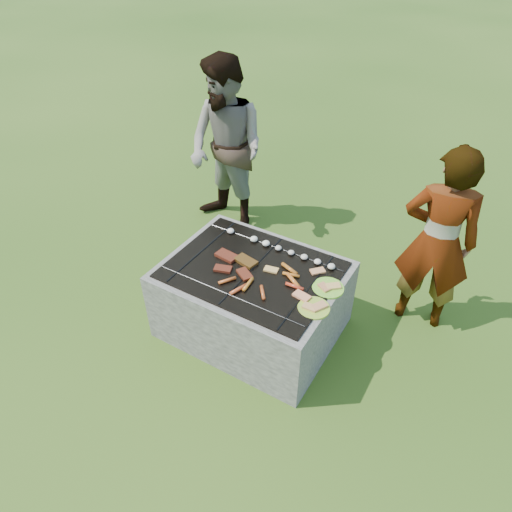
{
  "coord_description": "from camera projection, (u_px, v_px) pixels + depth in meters",
  "views": [
    {
      "loc": [
        1.36,
        -2.21,
        2.75
      ],
      "look_at": [
        0.0,
        0.05,
        0.7
      ],
      "focal_mm": 32.0,
      "sensor_mm": 36.0,
      "label": 1
    }
  ],
  "objects": [
    {
      "name": "lawn",
      "position": [
        253.0,
        327.0,
        3.73
      ],
      "size": [
        60.0,
        60.0,
        0.0
      ],
      "primitive_type": "plane",
      "color": "#284A12",
      "rests_on": "ground"
    },
    {
      "name": "plate_far",
      "position": [
        328.0,
        288.0,
        3.2
      ],
      "size": [
        0.25,
        0.25,
        0.03
      ],
      "color": "#C2EB38",
      "rests_on": "fire_pit"
    },
    {
      "name": "mushrooms",
      "position": [
        281.0,
        249.0,
        3.52
      ],
      "size": [
        0.95,
        0.06,
        0.04
      ],
      "color": "#F5E4D0",
      "rests_on": "fire_pit"
    },
    {
      "name": "fire_pit",
      "position": [
        253.0,
        302.0,
        3.56
      ],
      "size": [
        1.3,
        1.0,
        0.62
      ],
      "color": "#A89F95",
      "rests_on": "ground"
    },
    {
      "name": "sausages",
      "position": [
        270.0,
        281.0,
        3.23
      ],
      "size": [
        0.55,
        0.49,
        0.03
      ],
      "color": "#BB6B1E",
      "rests_on": "fire_pit"
    },
    {
      "name": "cook",
      "position": [
        437.0,
        242.0,
        3.36
      ],
      "size": [
        0.61,
        0.46,
        1.53
      ],
      "primitive_type": "imported",
      "rotation": [
        0.0,
        0.0,
        3.32
      ],
      "color": "#A5958A",
      "rests_on": "ground"
    },
    {
      "name": "plate_near",
      "position": [
        314.0,
        308.0,
        3.04
      ],
      "size": [
        0.22,
        0.22,
        0.03
      ],
      "color": "gold",
      "rests_on": "fire_pit"
    },
    {
      "name": "bystander",
      "position": [
        227.0,
        149.0,
        4.4
      ],
      "size": [
        0.96,
        0.82,
        1.73
      ],
      "primitive_type": "imported",
      "rotation": [
        0.0,
        0.0,
        -0.23
      ],
      "color": "#A29187",
      "rests_on": "ground"
    },
    {
      "name": "pork_slabs",
      "position": [
        236.0,
        262.0,
        3.4
      ],
      "size": [
        0.4,
        0.28,
        0.02
      ],
      "color": "maroon",
      "rests_on": "fire_pit"
    },
    {
      "name": "bread_on_grate",
      "position": [
        298.0,
        281.0,
        3.24
      ],
      "size": [
        0.44,
        0.4,
        0.02
      ],
      "color": "#D9C16F",
      "rests_on": "fire_pit"
    }
  ]
}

